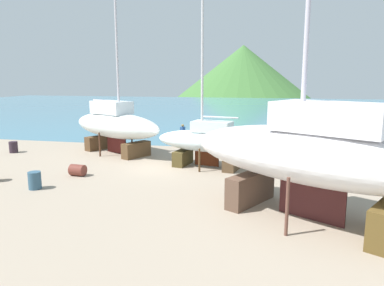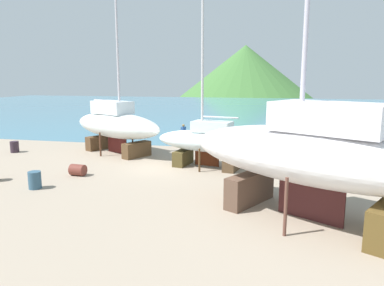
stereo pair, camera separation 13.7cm
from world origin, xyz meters
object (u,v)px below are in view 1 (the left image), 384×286
at_px(sailboat_large_starboard, 116,125).
at_px(barrel_tipped_center, 13,147).
at_px(barrel_tar_black, 35,180).
at_px(sailboat_mid_port, 207,141).
at_px(worker, 183,134).
at_px(barrel_rust_near, 78,170).
at_px(sailboat_far_slipway, 315,154).

relative_size(sailboat_large_starboard, barrel_tipped_center, 15.62).
xyz_separation_m(sailboat_large_starboard, barrel_tar_black, (-0.36, -8.89, -1.64)).
height_order(sailboat_large_starboard, sailboat_mid_port, sailboat_large_starboard).
xyz_separation_m(worker, barrel_rust_near, (-3.55, -10.22, -0.58)).
distance_m(sailboat_large_starboard, worker, 5.77).
distance_m(sailboat_large_starboard, sailboat_far_slipway, 16.10).
xyz_separation_m(sailboat_mid_port, worker, (-3.18, 6.78, -0.73)).
bearing_deg(barrel_rust_near, sailboat_large_starboard, 94.05).
bearing_deg(sailboat_far_slipway, sailboat_large_starboard, -9.05).
height_order(barrel_tipped_center, barrel_tar_black, barrel_tar_black).
relative_size(sailboat_mid_port, barrel_tar_black, 12.18).
xyz_separation_m(sailboat_far_slipway, worker, (-8.54, 14.10, -1.69)).
bearing_deg(barrel_tipped_center, barrel_rust_near, -31.25).
distance_m(sailboat_far_slipway, barrel_rust_near, 12.89).
xyz_separation_m(sailboat_mid_port, barrel_rust_near, (-6.73, -3.44, -1.31)).
height_order(sailboat_far_slipway, barrel_tar_black, sailboat_far_slipway).
xyz_separation_m(sailboat_far_slipway, barrel_tar_black, (-12.88, 1.21, -2.15)).
bearing_deg(barrel_tar_black, worker, 71.37).
bearing_deg(sailboat_far_slipway, barrel_tipped_center, 6.40).
bearing_deg(barrel_rust_near, sailboat_mid_port, 27.03).
height_order(barrel_tar_black, barrel_rust_near, barrel_tar_black).
height_order(sailboat_large_starboard, barrel_rust_near, sailboat_large_starboard).
relative_size(barrel_tar_black, barrel_rust_near, 1.05).
distance_m(barrel_tipped_center, barrel_rust_near, 9.19).
relative_size(sailboat_mid_port, worker, 6.11).
relative_size(barrel_tipped_center, barrel_rust_near, 0.99).
xyz_separation_m(sailboat_large_starboard, sailboat_mid_port, (7.17, -2.79, -0.45)).
xyz_separation_m(barrel_tipped_center, barrel_tar_black, (7.06, -7.43, 0.02)).
bearing_deg(worker, sailboat_large_starboard, -117.91).
bearing_deg(barrel_tipped_center, sailboat_far_slipway, -23.44).
height_order(barrel_tipped_center, barrel_rust_near, barrel_tipped_center).
distance_m(sailboat_far_slipway, barrel_tipped_center, 21.84).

